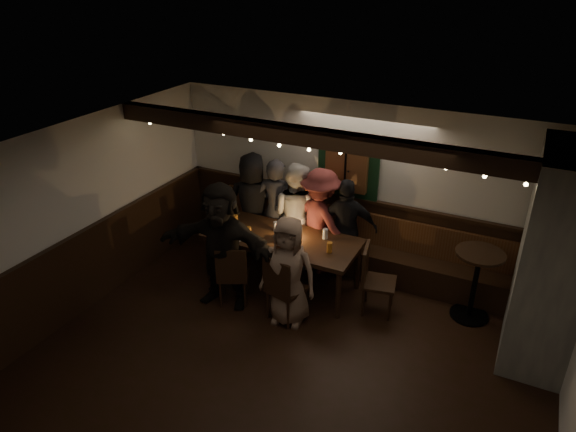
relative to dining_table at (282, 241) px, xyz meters
The scene contains 13 objects.
room 1.89m from the dining_table, ahead, with size 6.02×5.01×2.62m.
dining_table is the anchor object (origin of this frame).
chair_near_left 0.87m from the dining_table, 117.08° to the right, with size 0.56×0.56×0.93m.
chair_near_right 0.89m from the dining_table, 63.06° to the right, with size 0.54×0.54×0.98m.
chair_end 1.40m from the dining_table, ahead, with size 0.52×0.52×0.98m.
high_top 2.69m from the dining_table, ahead, with size 0.63×0.63×1.00m.
person_a 1.11m from the dining_table, 141.51° to the left, with size 0.83×0.54×1.71m, color black.
person_b 0.83m from the dining_table, 123.19° to the left, with size 0.62×0.41×1.69m, color #313036.
person_c 0.72m from the dining_table, 99.33° to the left, with size 0.81×0.63×1.67m, color silver.
person_d 0.73m from the dining_table, 62.78° to the left, with size 1.08×0.62×1.67m, color maroon.
person_e 1.00m from the dining_table, 41.81° to the left, with size 0.92×0.38×1.58m, color black.
person_f 0.93m from the dining_table, 125.62° to the right, with size 1.68×0.54×1.81m, color black.
person_g 0.86m from the dining_table, 57.45° to the right, with size 0.74×0.48×1.52m, color #8B6E5C.
Camera 1 is at (2.15, -4.37, 4.33)m, focal length 32.00 mm.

